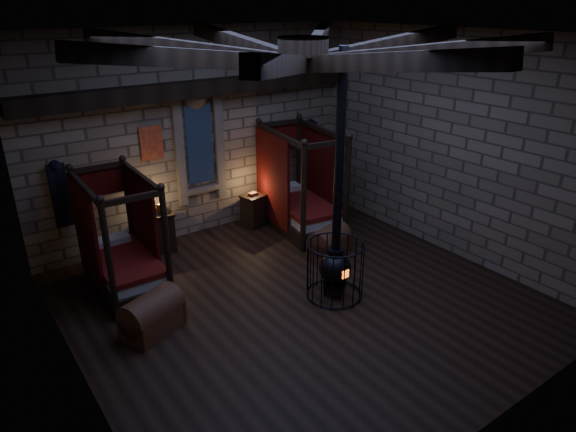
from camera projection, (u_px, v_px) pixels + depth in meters
room at (299, 68)px, 7.22m from camera, size 7.02×7.02×4.29m
bed_left at (123, 261)px, 8.83m from camera, size 1.05×1.93×2.00m
bed_right at (299, 204)px, 11.12m from camera, size 1.38×2.22×2.19m
trunk_left at (152, 315)px, 7.67m from camera, size 1.02×0.84×0.65m
trunk_right at (329, 242)px, 10.02m from camera, size 0.92×0.71×0.60m
nightstand_left at (162, 231)px, 10.13m from camera, size 0.60×0.59×0.99m
nightstand_right at (253, 211)px, 11.24m from camera, size 0.54×0.53×0.79m
stove at (335, 264)px, 8.48m from camera, size 0.95×0.95×4.05m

